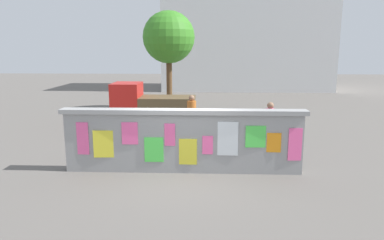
{
  "coord_description": "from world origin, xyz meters",
  "views": [
    {
      "loc": [
        0.63,
        -9.43,
        3.35
      ],
      "look_at": [
        0.15,
        2.34,
        0.98
      ],
      "focal_mm": 33.61,
      "sensor_mm": 36.0,
      "label": 1
    }
  ],
  "objects_px": {
    "bicycle_near": "(118,140)",
    "person_walking": "(270,121)",
    "auto_rickshaw_truck": "(150,104)",
    "person_bystander": "(192,112)",
    "motorcycle": "(200,135)",
    "bicycle_far": "(249,131)",
    "tree_roadside": "(169,38)"
  },
  "relations": [
    {
      "from": "bicycle_near",
      "to": "bicycle_far",
      "type": "xyz_separation_m",
      "value": [
        4.48,
        1.57,
        0.0
      ]
    },
    {
      "from": "person_walking",
      "to": "tree_roadside",
      "type": "bearing_deg",
      "value": 118.27
    },
    {
      "from": "motorcycle",
      "to": "person_walking",
      "type": "bearing_deg",
      "value": -4.73
    },
    {
      "from": "bicycle_far",
      "to": "tree_roadside",
      "type": "xyz_separation_m",
      "value": [
        -3.58,
        6.32,
        3.51
      ]
    },
    {
      "from": "motorcycle",
      "to": "bicycle_near",
      "type": "distance_m",
      "value": 2.73
    },
    {
      "from": "motorcycle",
      "to": "bicycle_far",
      "type": "distance_m",
      "value": 2.11
    },
    {
      "from": "auto_rickshaw_truck",
      "to": "bicycle_near",
      "type": "relative_size",
      "value": 2.13
    },
    {
      "from": "bicycle_far",
      "to": "person_walking",
      "type": "height_order",
      "value": "person_walking"
    },
    {
      "from": "tree_roadside",
      "to": "person_walking",
      "type": "bearing_deg",
      "value": -61.73
    },
    {
      "from": "bicycle_far",
      "to": "tree_roadside",
      "type": "relative_size",
      "value": 0.32
    },
    {
      "from": "auto_rickshaw_truck",
      "to": "tree_roadside",
      "type": "distance_m",
      "value": 4.76
    },
    {
      "from": "bicycle_far",
      "to": "person_bystander",
      "type": "distance_m",
      "value": 2.25
    },
    {
      "from": "auto_rickshaw_truck",
      "to": "bicycle_far",
      "type": "distance_m",
      "value": 4.89
    },
    {
      "from": "auto_rickshaw_truck",
      "to": "person_bystander",
      "type": "relative_size",
      "value": 2.23
    },
    {
      "from": "person_walking",
      "to": "motorcycle",
      "type": "bearing_deg",
      "value": 175.27
    },
    {
      "from": "motorcycle",
      "to": "tree_roadside",
      "type": "relative_size",
      "value": 0.36
    },
    {
      "from": "bicycle_near",
      "to": "person_walking",
      "type": "xyz_separation_m",
      "value": [
        5.0,
        0.28,
        0.62
      ]
    },
    {
      "from": "person_walking",
      "to": "person_bystander",
      "type": "xyz_separation_m",
      "value": [
        -2.65,
        1.69,
        0.0
      ]
    },
    {
      "from": "auto_rickshaw_truck",
      "to": "motorcycle",
      "type": "xyz_separation_m",
      "value": [
        2.29,
        -3.74,
        -0.44
      ]
    },
    {
      "from": "auto_rickshaw_truck",
      "to": "person_bystander",
      "type": "distance_m",
      "value": 2.98
    },
    {
      "from": "bicycle_far",
      "to": "person_bystander",
      "type": "relative_size",
      "value": 1.06
    },
    {
      "from": "bicycle_near",
      "to": "person_walking",
      "type": "distance_m",
      "value": 5.04
    },
    {
      "from": "person_bystander",
      "to": "motorcycle",
      "type": "bearing_deg",
      "value": -77.49
    },
    {
      "from": "auto_rickshaw_truck",
      "to": "bicycle_near",
      "type": "xyz_separation_m",
      "value": [
        -0.4,
        -4.21,
        -0.54
      ]
    },
    {
      "from": "auto_rickshaw_truck",
      "to": "bicycle_far",
      "type": "relative_size",
      "value": 2.11
    },
    {
      "from": "person_bystander",
      "to": "bicycle_far",
      "type": "bearing_deg",
      "value": -10.34
    },
    {
      "from": "bicycle_near",
      "to": "person_bystander",
      "type": "xyz_separation_m",
      "value": [
        2.35,
        1.96,
        0.62
      ]
    },
    {
      "from": "bicycle_near",
      "to": "bicycle_far",
      "type": "relative_size",
      "value": 0.99
    },
    {
      "from": "person_walking",
      "to": "tree_roadside",
      "type": "distance_m",
      "value": 9.12
    },
    {
      "from": "person_walking",
      "to": "person_bystander",
      "type": "bearing_deg",
      "value": 147.46
    },
    {
      "from": "motorcycle",
      "to": "person_bystander",
      "type": "bearing_deg",
      "value": 102.51
    },
    {
      "from": "auto_rickshaw_truck",
      "to": "bicycle_near",
      "type": "height_order",
      "value": "auto_rickshaw_truck"
    }
  ]
}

